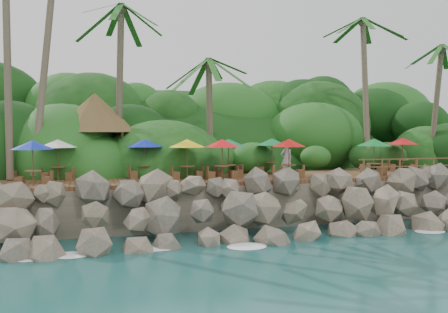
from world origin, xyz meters
name	(u,v)px	position (x,y,z in m)	size (l,w,h in m)	color
ground	(264,245)	(0.00, 0.00, 0.00)	(140.00, 140.00, 0.00)	#19514F
land_base	(185,182)	(0.00, 16.00, 1.05)	(32.00, 25.20, 2.10)	gray
jungle_hill	(168,185)	(0.00, 23.50, 0.00)	(44.80, 28.00, 15.40)	#143811
seawall	(249,210)	(0.00, 2.00, 1.15)	(29.00, 4.00, 2.30)	gray
terrace	(224,179)	(0.00, 6.00, 2.20)	(26.00, 5.00, 0.20)	brown
jungle_foliage	(188,198)	(0.00, 15.00, 0.00)	(44.00, 16.00, 12.00)	#143811
foam_line	(262,242)	(0.00, 0.30, 0.03)	(25.20, 0.80, 0.06)	white
palms	(214,4)	(0.22, 8.79, 12.11)	(32.89, 7.29, 14.17)	brown
palapa	(95,113)	(-6.52, 9.56, 5.79)	(4.72, 4.72, 4.60)	brown
dining_clusters	(197,146)	(-1.52, 5.75, 3.99)	(25.48, 5.08, 2.04)	brown
railing	(417,165)	(10.29, 3.65, 2.91)	(7.20, 0.10, 1.00)	brown
waiter	(286,159)	(3.50, 5.78, 3.21)	(0.66, 0.44, 1.82)	silver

